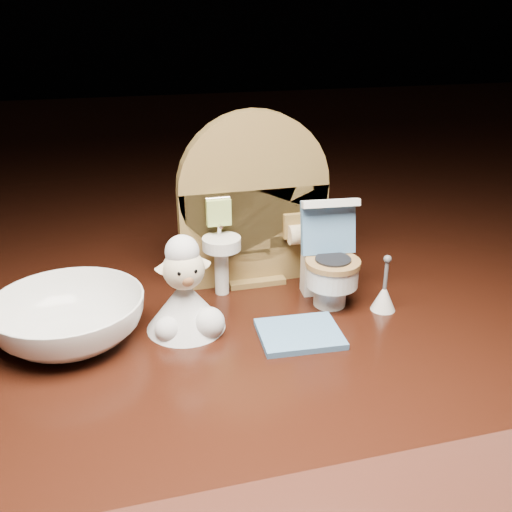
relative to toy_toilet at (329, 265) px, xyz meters
The scene contains 6 objects.
backdrop_panel 0.08m from the toy_toilet, 134.03° to the left, with size 0.13×0.05×0.15m.
toy_toilet is the anchor object (origin of this frame).
bath_mat 0.07m from the toy_toilet, 129.44° to the right, with size 0.06×0.05×0.00m, color #507FB0.
toilet_brush 0.05m from the toy_toilet, 35.92° to the right, with size 0.02×0.02×0.05m.
plush_lamb 0.12m from the toy_toilet, behind, with size 0.06×0.06×0.08m.
ceramic_bowl 0.21m from the toy_toilet, behind, with size 0.11×0.11×0.03m, color white.
Camera 1 is at (-0.12, -0.38, 0.23)m, focal length 40.00 mm.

